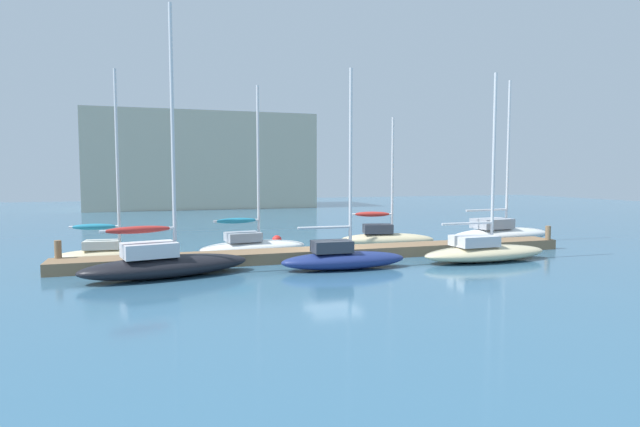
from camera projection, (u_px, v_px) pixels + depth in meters
name	position (u px, v px, depth m)	size (l,w,h in m)	color
ground_plane	(333.00, 258.00, 24.72)	(120.00, 120.00, 0.00)	#386684
dock_pier	(333.00, 253.00, 24.70)	(24.63, 1.69, 0.51)	#846647
dock_piling_near_end	(58.00, 255.00, 21.65)	(0.28, 0.28, 1.25)	#846647
dock_piling_far_end	(548.00, 238.00, 27.69)	(0.28, 0.28, 1.25)	#846647
sailboat_0	(112.00, 250.00, 23.80)	(5.20, 1.85, 8.73)	beige
sailboat_1	(165.00, 262.00, 20.15)	(6.78, 3.27, 10.49)	black
sailboat_2	(252.00, 244.00, 26.00)	(5.64, 2.46, 8.38)	white
sailboat_3	(343.00, 257.00, 21.88)	(5.47, 1.71, 8.38)	navy
sailboat_4	(386.00, 237.00, 28.58)	(5.41, 2.59, 7.07)	beige
sailboat_5	(484.00, 250.00, 23.87)	(6.41, 2.10, 8.56)	beige
sailboat_6	(500.00, 233.00, 30.35)	(7.13, 2.71, 9.38)	white
mooring_buoy_red	(277.00, 240.00, 29.41)	(0.55, 0.55, 0.55)	red
harbor_building_distant	(201.00, 161.00, 62.86)	(25.63, 11.63, 11.02)	#BCB299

